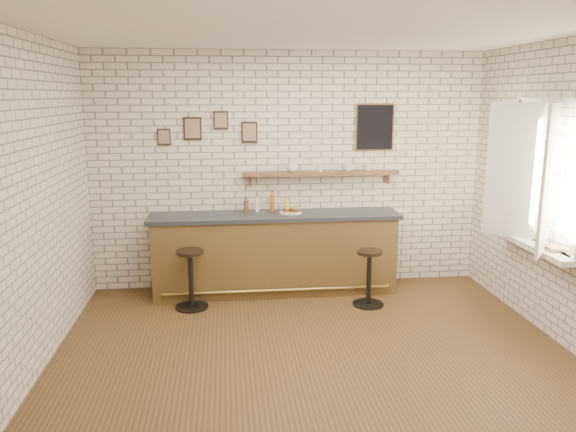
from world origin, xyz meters
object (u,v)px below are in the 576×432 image
object	(u,v)px
bar_stool_left	(191,277)
shelf_cup_b	(320,168)
ciabatta_sandwich	(291,209)
book_lower	(546,249)
bitters_bottle_amber	(272,203)
bar_counter	(275,253)
condiment_bottle_yellow	(286,205)
sandwich_plate	(291,213)
shelf_cup_d	(368,168)
book_upper	(547,247)
bar_stool_right	(369,276)
shelf_cup_c	(349,168)
bitters_bottle_brown	(246,206)
shelf_cup_a	(292,168)
bitters_bottle_white	(257,205)

from	to	relation	value
bar_stool_left	shelf_cup_b	world-z (taller)	shelf_cup_b
ciabatta_sandwich	shelf_cup_b	world-z (taller)	shelf_cup_b
book_lower	bitters_bottle_amber	bearing A→B (deg)	161.83
bar_counter	condiment_bottle_yellow	world-z (taller)	condiment_bottle_yellow
sandwich_plate	bar_stool_left	world-z (taller)	sandwich_plate
shelf_cup_d	book_upper	distance (m)	2.39
bar_counter	bar_stool_right	distance (m)	1.23
bar_stool_right	shelf_cup_c	bearing A→B (deg)	96.68
shelf_cup_d	bitters_bottle_brown	bearing A→B (deg)	168.38
bitters_bottle_brown	bitters_bottle_amber	world-z (taller)	bitters_bottle_amber
bitters_bottle_amber	shelf_cup_b	bearing A→B (deg)	3.62
bar_counter	shelf_cup_b	bearing A→B (deg)	18.53
condiment_bottle_yellow	shelf_cup_d	distance (m)	1.16
sandwich_plate	shelf_cup_c	world-z (taller)	shelf_cup_c
shelf_cup_c	book_lower	xyz separation A→B (m)	(1.62, -1.87, -0.61)
shelf_cup_a	book_upper	distance (m)	3.06
bitters_bottle_white	condiment_bottle_yellow	world-z (taller)	bitters_bottle_white
book_upper	shelf_cup_c	bearing A→B (deg)	139.44
condiment_bottle_yellow	bar_stool_right	bearing A→B (deg)	-40.47
bar_stool_left	bar_stool_right	xyz separation A→B (m)	(2.09, -0.14, -0.01)
bitters_bottle_brown	shelf_cup_d	world-z (taller)	shelf_cup_d
bar_counter	sandwich_plate	size ratio (longest dim) A/B	11.07
bar_stool_left	condiment_bottle_yellow	bearing A→B (deg)	27.76
bitters_bottle_brown	shelf_cup_d	bearing A→B (deg)	1.42
ciabatta_sandwich	bitters_bottle_brown	size ratio (longest dim) A/B	1.23
sandwich_plate	bar_stool_left	distance (m)	1.47
bitters_bottle_white	shelf_cup_a	xyz separation A→B (m)	(0.45, 0.04, 0.45)
shelf_cup_c	book_upper	size ratio (longest dim) A/B	0.50
condiment_bottle_yellow	book_upper	size ratio (longest dim) A/B	0.76
sandwich_plate	book_lower	distance (m)	2.93
bar_counter	bitters_bottle_amber	world-z (taller)	bitters_bottle_amber
ciabatta_sandwich	shelf_cup_d	distance (m)	1.14
shelf_cup_b	book_lower	distance (m)	2.80
bar_stool_left	shelf_cup_c	xyz separation A→B (m)	(1.99, 0.66, 1.17)
bitters_bottle_brown	shelf_cup_a	xyz separation A→B (m)	(0.59, 0.04, 0.46)
ciabatta_sandwich	bitters_bottle_amber	bearing A→B (deg)	149.25
bitters_bottle_white	shelf_cup_b	world-z (taller)	shelf_cup_b
bitters_bottle_amber	shelf_cup_c	xyz separation A→B (m)	(0.98, 0.04, 0.43)
shelf_cup_a	book_upper	xyz separation A→B (m)	(2.35, -1.88, -0.59)
bitters_bottle_brown	sandwich_plate	bearing A→B (deg)	-13.94
bitters_bottle_white	book_upper	bearing A→B (deg)	-33.26
bitters_bottle_brown	condiment_bottle_yellow	bearing A→B (deg)	0.00
bitters_bottle_amber	condiment_bottle_yellow	world-z (taller)	bitters_bottle_amber
shelf_cup_c	shelf_cup_d	world-z (taller)	shelf_cup_c
sandwich_plate	bitters_bottle_amber	size ratio (longest dim) A/B	1.06
bar_stool_left	shelf_cup_d	size ratio (longest dim) A/B	7.92
shelf_cup_a	shelf_cup_d	size ratio (longest dim) A/B	1.50
bitters_bottle_amber	shelf_cup_a	size ratio (longest dim) A/B	2.00
bar_stool_left	book_upper	xyz separation A→B (m)	(3.62, -1.21, 0.59)
condiment_bottle_yellow	shelf_cup_b	xyz separation A→B (m)	(0.44, 0.04, 0.46)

